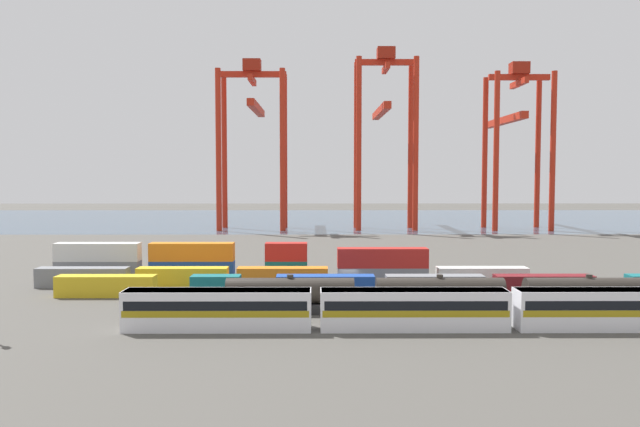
{
  "coord_description": "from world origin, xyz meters",
  "views": [
    {
      "loc": [
        -4.25,
        -81.49,
        14.98
      ],
      "look_at": [
        -3.69,
        20.21,
        8.77
      ],
      "focal_mm": 35.38,
      "sensor_mm": 36.0,
      "label": 1
    }
  ],
  "objects": [
    {
      "name": "ground_plane",
      "position": [
        0.0,
        40.0,
        0.0
      ],
      "size": [
        420.0,
        420.0,
        0.0
      ],
      "primitive_type": "plane",
      "color": "#4C4944"
    },
    {
      "name": "harbour_water",
      "position": [
        0.0,
        131.74,
        0.0
      ],
      "size": [
        400.0,
        110.0,
        0.01
      ],
      "primitive_type": "cube",
      "color": "#384C60",
      "rests_on": "ground_plane"
    },
    {
      "name": "passenger_train",
      "position": [
        5.18,
        -21.16,
        2.14
      ],
      "size": [
        56.1,
        3.14,
        3.9
      ],
      "color": "silver",
      "rests_on": "ground_plane"
    },
    {
      "name": "freight_tank_row",
      "position": [
        17.3,
        -13.69,
        1.95
      ],
      "size": [
        62.69,
        2.72,
        4.18
      ],
      "color": "#232326",
      "rests_on": "ground_plane"
    },
    {
      "name": "shipping_container_0",
      "position": [
        -30.24,
        -4.25,
        1.3
      ],
      "size": [
        12.1,
        2.44,
        2.6
      ],
      "primitive_type": "cube",
      "color": "gold",
      "rests_on": "ground_plane"
    },
    {
      "name": "shipping_container_1",
      "position": [
        -16.7,
        -4.25,
        1.3
      ],
      "size": [
        6.04,
        2.44,
        2.6
      ],
      "primitive_type": "cube",
      "color": "#146066",
      "rests_on": "ground_plane"
    },
    {
      "name": "shipping_container_2",
      "position": [
        -3.16,
        -4.25,
        1.3
      ],
      "size": [
        12.1,
        2.44,
        2.6
      ],
      "primitive_type": "cube",
      "color": "#1C4299",
      "rests_on": "ground_plane"
    },
    {
      "name": "shipping_container_3",
      "position": [
        10.39,
        -4.25,
        1.3
      ],
      "size": [
        12.1,
        2.44,
        2.6
      ],
      "primitive_type": "cube",
      "color": "slate",
      "rests_on": "ground_plane"
    },
    {
      "name": "shipping_container_4",
      "position": [
        23.93,
        -4.25,
        1.3
      ],
      "size": [
        12.1,
        2.44,
        2.6
      ],
      "primitive_type": "cube",
      "color": "maroon",
      "rests_on": "ground_plane"
    },
    {
      "name": "shipping_container_7",
      "position": [
        -35.62,
        2.45,
        1.3
      ],
      "size": [
        12.1,
        2.44,
        2.6
      ],
      "primitive_type": "cube",
      "color": "slate",
      "rests_on": "ground_plane"
    },
    {
      "name": "shipping_container_8",
      "position": [
        -22.21,
        2.45,
        1.3
      ],
      "size": [
        12.1,
        2.44,
        2.6
      ],
      "primitive_type": "cube",
      "color": "gold",
      "rests_on": "ground_plane"
    },
    {
      "name": "shipping_container_9",
      "position": [
        -8.8,
        2.45,
        1.3
      ],
      "size": [
        12.1,
        2.44,
        2.6
      ],
      "primitive_type": "cube",
      "color": "orange",
      "rests_on": "ground_plane"
    },
    {
      "name": "shipping_container_10",
      "position": [
        4.61,
        2.45,
        1.3
      ],
      "size": [
        12.1,
        2.44,
        2.6
      ],
      "primitive_type": "cube",
      "color": "slate",
      "rests_on": "ground_plane"
    },
    {
      "name": "shipping_container_11",
      "position": [
        4.61,
        2.45,
        3.9
      ],
      "size": [
        12.1,
        2.44,
        2.6
      ],
      "primitive_type": "cube",
      "color": "#AD211C",
      "rests_on": "shipping_container_10"
    },
    {
      "name": "shipping_container_12",
      "position": [
        18.02,
        2.45,
        1.3
      ],
      "size": [
        12.1,
        2.44,
        2.6
      ],
      "primitive_type": "cube",
      "color": "silver",
      "rests_on": "ground_plane"
    },
    {
      "name": "shipping_container_13",
      "position": [
        -35.89,
        9.15,
        1.3
      ],
      "size": [
        12.1,
        2.44,
        2.6
      ],
      "primitive_type": "cube",
      "color": "slate",
      "rests_on": "ground_plane"
    },
    {
      "name": "shipping_container_14",
      "position": [
        -35.89,
        9.15,
        3.9
      ],
      "size": [
        12.1,
        2.44,
        2.6
      ],
      "primitive_type": "cube",
      "color": "silver",
      "rests_on": "shipping_container_13"
    },
    {
      "name": "shipping_container_15",
      "position": [
        -22.26,
        9.15,
        1.3
      ],
      "size": [
        12.1,
        2.44,
        2.6
      ],
      "primitive_type": "cube",
      "color": "#1C4299",
      "rests_on": "ground_plane"
    },
    {
      "name": "shipping_container_16",
      "position": [
        -22.26,
        9.15,
        3.9
      ],
      "size": [
        12.1,
        2.44,
        2.6
      ],
      "primitive_type": "cube",
      "color": "orange",
      "rests_on": "shipping_container_15"
    },
    {
      "name": "shipping_container_17",
      "position": [
        -8.63,
        9.15,
        1.3
      ],
      "size": [
        6.04,
        2.44,
        2.6
      ],
      "primitive_type": "cube",
      "color": "#146066",
      "rests_on": "ground_plane"
    },
    {
      "name": "shipping_container_18",
      "position": [
        -8.63,
        9.15,
        3.9
      ],
      "size": [
        6.04,
        2.44,
        2.6
      ],
      "primitive_type": "cube",
      "color": "#AD211C",
      "rests_on": "shipping_container_17"
    },
    {
      "name": "shipping_container_19",
      "position": [
        5.0,
        9.15,
        1.3
      ],
      "size": [
        12.1,
        2.44,
        2.6
      ],
      "primitive_type": "cube",
      "color": "#197538",
      "rests_on": "ground_plane"
    },
    {
      "name": "gantry_crane_west",
      "position": [
        -21.85,
        95.17,
        28.41
      ],
      "size": [
        18.7,
        35.13,
        46.48
      ],
      "color": "red",
      "rests_on": "ground_plane"
    },
    {
      "name": "gantry_crane_central",
      "position": [
        14.74,
        95.23,
        29.44
      ],
      "size": [
        16.93,
        35.37,
        49.76
      ],
      "color": "red",
      "rests_on": "ground_plane"
    },
    {
      "name": "gantry_crane_east",
      "position": [
        51.33,
        95.65,
        27.42
      ],
      "size": [
        16.75,
        38.25,
        45.75
      ],
      "color": "red",
      "rests_on": "ground_plane"
    }
  ]
}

